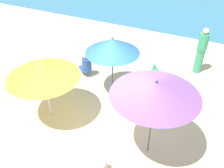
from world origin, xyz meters
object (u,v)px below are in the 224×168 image
at_px(umbrella_blue, 112,46).
at_px(umbrella_yellow, 43,71).
at_px(beach_chair_b, 59,79).
at_px(person_b, 201,51).
at_px(person_c, 86,64).
at_px(umbrella_purple, 156,89).
at_px(beach_chair_a, 154,96).
at_px(beach_bag, 100,166).
at_px(beach_chair_c, 151,75).

xyz_separation_m(umbrella_blue, umbrella_yellow, (-1.10, -1.81, -0.12)).
distance_m(umbrella_yellow, beach_chair_b, 1.78).
distance_m(person_b, person_c, 4.04).
relative_size(umbrella_purple, person_b, 1.26).
height_order(umbrella_blue, beach_chair_b, umbrella_blue).
distance_m(umbrella_purple, umbrella_yellow, 2.95).
relative_size(umbrella_yellow, beach_chair_b, 2.85).
bearing_deg(person_b, beach_chair_a, -157.77).
bearing_deg(person_c, beach_bag, 159.93).
distance_m(umbrella_yellow, person_b, 5.44).
height_order(umbrella_blue, person_c, umbrella_blue).
height_order(umbrella_blue, umbrella_yellow, umbrella_blue).
bearing_deg(beach_bag, beach_chair_b, 139.89).
xyz_separation_m(beach_chair_b, person_c, (0.43, 1.04, 0.10)).
bearing_deg(beach_chair_b, beach_bag, 31.83).
xyz_separation_m(umbrella_yellow, beach_chair_b, (-0.56, 1.22, -1.17)).
relative_size(umbrella_yellow, beach_bag, 5.51).
distance_m(beach_chair_b, person_b, 4.97).
relative_size(umbrella_purple, beach_bag, 6.14).
xyz_separation_m(beach_chair_b, beach_chair_c, (2.63, 1.55, -0.02)).
relative_size(umbrella_purple, beach_chair_a, 3.42).
bearing_deg(person_c, beach_chair_a, -154.48).
bearing_deg(beach_chair_a, beach_chair_b, 7.95).
distance_m(beach_chair_b, person_c, 1.13).
xyz_separation_m(umbrella_purple, umbrella_yellow, (-2.93, 0.01, -0.38)).
bearing_deg(umbrella_blue, person_c, 159.80).
xyz_separation_m(umbrella_yellow, beach_chair_c, (2.08, 2.77, -1.19)).
height_order(umbrella_purple, beach_chair_b, umbrella_purple).
height_order(umbrella_yellow, person_b, umbrella_yellow).
height_order(beach_chair_b, beach_bag, beach_chair_b).
relative_size(umbrella_yellow, beach_chair_c, 2.81).
height_order(beach_chair_a, person_c, person_c).
xyz_separation_m(beach_chair_c, person_b, (1.31, 1.43, 0.52)).
distance_m(person_b, beach_bag, 5.43).
bearing_deg(beach_chair_c, beach_bag, 55.62).
bearing_deg(umbrella_yellow, umbrella_blue, 58.65).
bearing_deg(person_c, umbrella_blue, -164.67).
relative_size(umbrella_blue, beach_chair_c, 2.83).
relative_size(umbrella_blue, person_b, 1.14).
height_order(beach_chair_c, person_c, person_c).
distance_m(beach_chair_a, beach_chair_c, 1.07).
distance_m(beach_chair_a, person_c, 2.68).
distance_m(umbrella_yellow, person_c, 2.51).
xyz_separation_m(umbrella_blue, umbrella_purple, (1.82, -1.81, 0.26)).
bearing_deg(beach_chair_a, beach_bag, 79.94).
xyz_separation_m(umbrella_blue, beach_chair_b, (-1.66, -0.59, -1.29)).
bearing_deg(beach_chair_a, umbrella_purple, 100.57).
distance_m(umbrella_blue, umbrella_yellow, 2.12).
relative_size(umbrella_blue, beach_chair_b, 2.87).
xyz_separation_m(umbrella_purple, beach_chair_b, (-3.48, 1.23, -1.56)).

